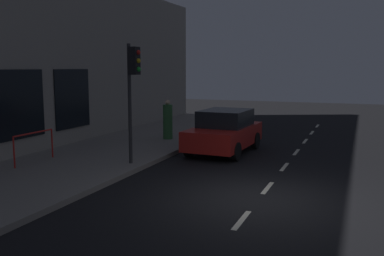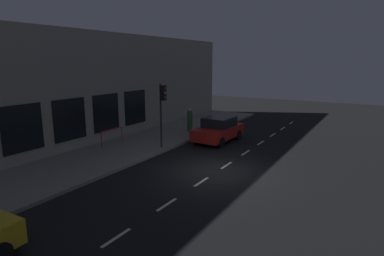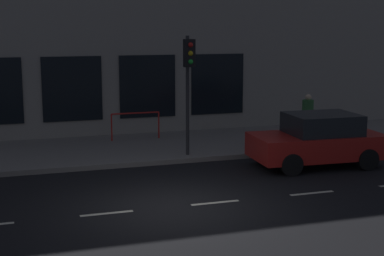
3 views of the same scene
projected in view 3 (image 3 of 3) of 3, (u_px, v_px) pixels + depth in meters
name	position (u px, v px, depth m)	size (l,w,h in m)	color
ground_plane	(175.00, 207.00, 13.47)	(60.00, 60.00, 0.00)	black
sidewalk	(123.00, 149.00, 19.32)	(4.50, 32.00, 0.15)	gray
building_facade	(108.00, 46.00, 21.11)	(0.65, 32.00, 6.87)	gray
lane_centre_line	(215.00, 203.00, 13.77)	(0.12, 27.20, 0.01)	beige
traffic_light	(189.00, 69.00, 17.56)	(0.45, 0.32, 3.71)	#2D2D30
parked_car_0	(318.00, 140.00, 17.22)	(2.07, 3.96, 1.58)	red
pedestrian_0	(307.00, 119.00, 20.26)	(0.56, 0.56, 1.65)	#336B38
red_railing	(135.00, 120.00, 20.43)	(0.05, 1.76, 0.97)	red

